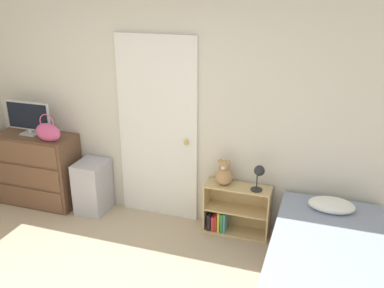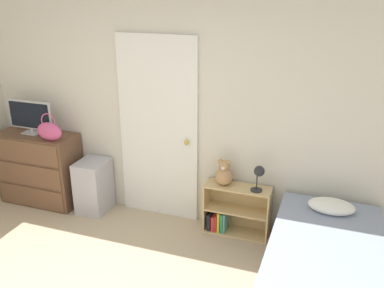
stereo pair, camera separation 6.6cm
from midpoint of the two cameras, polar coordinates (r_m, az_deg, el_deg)
wall_back at (r=4.68m, az=-3.32°, el=4.75°), size 10.00×0.06×2.55m
door_closed at (r=4.73m, az=-4.10°, el=1.88°), size 0.92×0.09×2.08m
dresser at (r=5.52m, az=-19.26°, el=-3.06°), size 0.96×0.44×0.88m
tv at (r=5.36m, az=-20.44°, el=3.46°), size 0.58×0.16×0.39m
handbag at (r=5.06m, az=-18.13°, el=1.65°), size 0.32×0.12×0.32m
storage_bin at (r=5.19m, az=-12.60°, el=-5.48°), size 0.33×0.39×0.62m
bookshelf at (r=4.71m, az=5.81°, el=-9.02°), size 0.71×0.24×0.56m
teddy_bear at (r=4.51m, az=4.73°, el=-3.99°), size 0.19×0.19×0.29m
desk_lamp at (r=4.38m, az=9.34°, el=-3.91°), size 0.14×0.13×0.29m
bed at (r=3.89m, az=17.55°, el=-16.74°), size 0.97×1.96×0.64m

